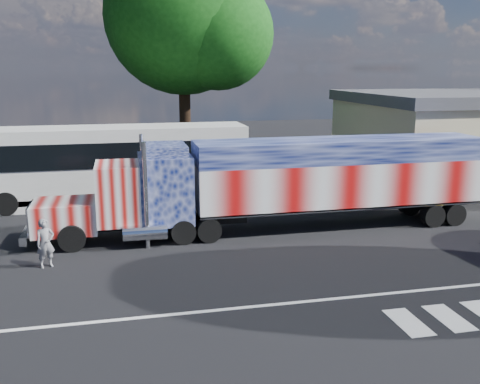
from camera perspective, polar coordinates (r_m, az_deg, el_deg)
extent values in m
plane|color=black|center=(18.20, 2.07, -7.93)|extent=(100.00, 100.00, 0.00)
cube|color=silver|center=(15.55, 4.91, -11.76)|extent=(30.00, 0.15, 0.01)
cube|color=silver|center=(15.12, 17.50, -13.10)|extent=(0.70, 1.60, 0.01)
cube|color=silver|center=(15.72, 21.38, -12.38)|extent=(0.70, 1.60, 0.01)
cube|color=black|center=(21.23, -10.25, -3.26)|extent=(8.11, 0.90, 0.27)
cube|color=#D17F7D|center=(21.21, -18.11, -2.46)|extent=(2.34, 1.98, 1.17)
cube|color=silver|center=(21.37, -21.35, -2.60)|extent=(0.11, 1.71, 1.04)
cube|color=silver|center=(21.56, -21.69, -4.12)|extent=(0.27, 2.25, 0.32)
cube|color=#D17F7D|center=(20.90, -12.86, -0.06)|extent=(1.62, 2.25, 2.25)
cube|color=black|center=(20.84, -15.02, 0.92)|extent=(0.05, 1.89, 0.81)
cube|color=#47528C|center=(20.94, -7.94, 0.42)|extent=(1.98, 2.25, 2.61)
cube|color=#47528C|center=(20.67, -8.07, 4.44)|extent=(1.62, 2.16, 0.45)
cylinder|color=silver|center=(22.06, -10.30, 0.97)|extent=(0.18, 0.18, 3.96)
cylinder|color=silver|center=(19.74, -10.00, -0.43)|extent=(0.18, 0.18, 3.96)
cylinder|color=silver|center=(22.37, -10.38, -2.54)|extent=(1.62, 0.59, 0.59)
cylinder|color=silver|center=(20.12, -10.10, -4.30)|extent=(1.62, 0.59, 0.59)
cylinder|color=black|center=(20.40, -17.48, -4.74)|extent=(0.99, 0.32, 0.99)
cylinder|color=black|center=(22.29, -17.08, -3.21)|extent=(0.99, 0.32, 0.99)
cylinder|color=black|center=(20.47, -6.08, -4.21)|extent=(0.94, 0.50, 0.94)
cylinder|color=black|center=(22.27, -6.64, -2.80)|extent=(0.94, 0.50, 0.94)
cylinder|color=black|center=(20.59, -3.33, -4.05)|extent=(0.94, 0.50, 0.94)
cylinder|color=black|center=(22.39, -4.11, -2.66)|extent=(0.94, 0.50, 0.94)
cube|color=black|center=(22.90, 10.42, -1.48)|extent=(11.71, 0.99, 0.27)
cube|color=#E08181|center=(22.67, 10.52, 1.06)|extent=(12.07, 2.34, 1.80)
cube|color=#45518F|center=(22.43, 10.67, 4.44)|extent=(12.07, 2.34, 0.90)
cube|color=silver|center=(22.87, 10.43, -1.15)|extent=(12.07, 2.34, 0.11)
cube|color=silver|center=(25.55, 23.18, 2.59)|extent=(0.04, 2.25, 2.61)
cylinder|color=black|center=(23.97, 19.83, -2.36)|extent=(0.94, 0.50, 0.94)
cylinder|color=black|center=(25.53, 17.60, -1.28)|extent=(0.94, 0.50, 0.94)
cylinder|color=black|center=(24.51, 21.80, -2.19)|extent=(0.94, 0.50, 0.94)
cylinder|color=black|center=(26.03, 19.49, -1.15)|extent=(0.94, 0.50, 0.94)
cube|color=silver|center=(26.94, -13.28, 2.80)|extent=(12.90, 2.80, 3.76)
cube|color=black|center=(26.83, -13.36, 4.26)|extent=(12.47, 2.86, 1.18)
cube|color=black|center=(27.22, -13.13, -0.10)|extent=(12.90, 2.80, 0.27)
cylinder|color=black|center=(26.42, -23.69, -1.15)|extent=(1.08, 0.32, 1.08)
cylinder|color=black|center=(29.00, -22.72, 0.13)|extent=(1.08, 0.32, 1.08)
cylinder|color=black|center=(26.04, -6.04, -0.29)|extent=(1.08, 0.32, 1.08)
cylinder|color=black|center=(28.65, -6.67, 0.92)|extent=(1.08, 0.32, 1.08)
cylinder|color=black|center=(26.16, -3.94, -0.19)|extent=(1.08, 0.32, 1.08)
cylinder|color=black|center=(28.76, -4.75, 1.01)|extent=(1.08, 0.32, 1.08)
cube|color=#1E5926|center=(28.02, 23.32, 3.54)|extent=(1.60, 0.08, 1.20)
imported|color=slate|center=(19.00, -20.05, -5.17)|extent=(0.72, 0.61, 1.67)
cylinder|color=black|center=(33.83, -5.89, 8.44)|extent=(0.70, 0.70, 7.67)
sphere|color=#134A11|center=(33.86, -6.13, 18.19)|extent=(9.37, 9.37, 9.37)
sphere|color=#134A11|center=(32.66, -2.38, 16.51)|extent=(6.56, 6.56, 6.56)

